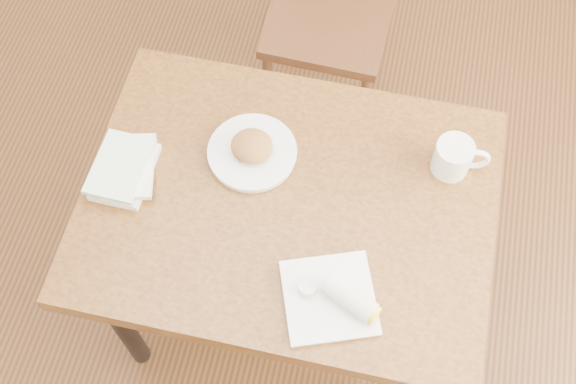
% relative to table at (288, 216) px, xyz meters
% --- Properties ---
extents(ground, '(4.00, 5.00, 0.01)m').
position_rel_table_xyz_m(ground, '(0.00, 0.00, -0.67)').
color(ground, '#472814').
rests_on(ground, ground).
extents(table, '(1.09, 0.81, 0.75)m').
position_rel_table_xyz_m(table, '(0.00, 0.00, 0.00)').
color(table, brown).
rests_on(table, ground).
extents(plate_scone, '(0.24, 0.24, 0.08)m').
position_rel_table_xyz_m(plate_scone, '(-0.13, 0.12, 0.11)').
color(plate_scone, white).
rests_on(plate_scone, table).
extents(coffee_mug, '(0.15, 0.10, 0.10)m').
position_rel_table_xyz_m(coffee_mug, '(0.41, 0.20, 0.14)').
color(coffee_mug, white).
rests_on(coffee_mug, table).
extents(plate_burrito, '(0.28, 0.28, 0.07)m').
position_rel_table_xyz_m(plate_burrito, '(0.17, -0.25, 0.11)').
color(plate_burrito, white).
rests_on(plate_burrito, table).
extents(book_stack, '(0.18, 0.23, 0.05)m').
position_rel_table_xyz_m(book_stack, '(-0.44, -0.01, 0.12)').
color(book_stack, white).
rests_on(book_stack, table).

